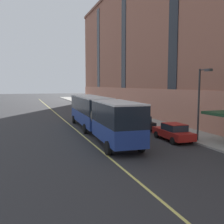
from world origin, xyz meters
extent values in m
plane|color=#303033|center=(0.00, 0.00, 0.00)|extent=(260.00, 260.00, 0.00)
cube|color=#9E9B93|center=(8.69, 3.00, 0.07)|extent=(4.03, 160.00, 0.15)
cube|color=tan|center=(10.64, 0.00, 2.20)|extent=(0.14, 110.00, 4.40)
cube|color=#1E232B|center=(10.66, 8.25, 13.49)|extent=(0.10, 2.00, 18.64)
cube|color=#1E232B|center=(10.66, 24.75, 13.49)|extent=(0.10, 2.00, 18.64)
cube|color=#1E232B|center=(10.66, 41.25, 13.49)|extent=(0.10, 2.00, 18.64)
cube|color=navy|center=(0.28, 8.92, 1.28)|extent=(2.97, 11.64, 1.32)
cube|color=black|center=(0.28, 8.92, 2.74)|extent=(2.98, 11.64, 1.61)
cube|color=white|center=(0.28, 8.92, 3.61)|extent=(2.99, 11.64, 0.12)
cube|color=#19232D|center=(0.49, 14.73, 2.58)|extent=(2.34, 0.17, 1.21)
cube|color=orange|center=(0.49, 14.74, 3.37)|extent=(1.78, 0.13, 0.28)
cube|color=black|center=(0.49, 14.75, 0.72)|extent=(2.49, 0.21, 0.24)
cube|color=white|center=(-0.40, 14.78, 0.97)|extent=(0.28, 0.07, 0.18)
cube|color=white|center=(1.38, 14.71, 0.97)|extent=(0.28, 0.07, 0.18)
cylinder|color=#595651|center=(0.05, 2.65, 2.08)|extent=(2.45, 1.09, 2.42)
cube|color=navy|center=(-0.09, -1.20, 1.28)|extent=(2.79, 6.79, 1.32)
cube|color=black|center=(-0.09, -1.20, 2.74)|extent=(2.80, 6.79, 1.61)
cube|color=white|center=(-0.09, -1.20, 3.61)|extent=(2.81, 6.80, 0.12)
cylinder|color=black|center=(-0.84, 13.01, 0.50)|extent=(0.34, 1.01, 1.00)
cylinder|color=black|center=(1.70, 12.92, 0.50)|extent=(0.34, 1.01, 1.00)
cylinder|color=black|center=(-1.12, 5.51, 0.50)|extent=(0.34, 1.01, 1.00)
cylinder|color=black|center=(1.42, 5.41, 0.50)|extent=(0.34, 1.01, 1.00)
cylinder|color=black|center=(-1.43, -2.99, 0.50)|extent=(0.34, 1.01, 1.00)
cylinder|color=black|center=(1.11, -3.09, 0.50)|extent=(0.34, 1.01, 1.00)
cube|color=#B21E19|center=(5.56, -0.27, 0.64)|extent=(1.82, 4.70, 0.64)
cube|color=#232D38|center=(5.55, -0.50, 1.24)|extent=(1.57, 2.13, 0.56)
cube|color=#B21E19|center=(5.55, -0.50, 1.54)|extent=(1.53, 2.03, 0.04)
cylinder|color=black|center=(4.73, 1.19, 0.32)|extent=(0.23, 0.64, 0.64)
cylinder|color=black|center=(6.43, 1.16, 0.32)|extent=(0.23, 0.64, 0.64)
cylinder|color=black|center=(4.68, -1.70, 0.32)|extent=(0.23, 0.64, 0.64)
cylinder|color=black|center=(6.38, -1.73, 0.32)|extent=(0.23, 0.64, 0.64)
cube|color=black|center=(5.53, 15.59, 0.64)|extent=(1.78, 4.47, 0.64)
cube|color=#232D38|center=(5.53, 15.37, 1.24)|extent=(1.54, 2.02, 0.56)
cube|color=black|center=(5.53, 15.37, 1.54)|extent=(1.50, 1.93, 0.04)
cylinder|color=black|center=(4.67, 16.96, 0.32)|extent=(0.23, 0.64, 0.64)
cylinder|color=black|center=(6.35, 16.98, 0.32)|extent=(0.23, 0.64, 0.64)
cylinder|color=black|center=(4.71, 14.20, 0.32)|extent=(0.23, 0.64, 0.64)
cylinder|color=black|center=(6.39, 14.22, 0.32)|extent=(0.23, 0.64, 0.64)
cube|color=black|center=(5.39, 6.03, 0.64)|extent=(1.88, 4.33, 0.64)
cube|color=#232D38|center=(5.39, 5.82, 1.24)|extent=(1.59, 1.98, 0.56)
cube|color=black|center=(5.39, 5.82, 1.54)|extent=(1.55, 1.89, 0.04)
cylinder|color=black|center=(4.59, 7.38, 0.32)|extent=(0.24, 0.65, 0.64)
cylinder|color=black|center=(6.29, 7.33, 0.32)|extent=(0.24, 0.65, 0.64)
cylinder|color=black|center=(4.50, 4.73, 0.32)|extent=(0.24, 0.65, 0.64)
cylinder|color=black|center=(6.20, 4.68, 0.32)|extent=(0.24, 0.65, 0.64)
cylinder|color=#2D2D30|center=(7.28, -1.49, 3.23)|extent=(0.16, 0.16, 6.17)
cylinder|color=#2D2D30|center=(7.28, -2.04, 6.22)|extent=(0.10, 1.10, 0.10)
cube|color=#3D3D3F|center=(7.28, -2.59, 6.17)|extent=(0.36, 0.60, 0.20)
cube|color=#E0D66B|center=(-1.56, 3.00, 0.00)|extent=(0.16, 140.00, 0.01)
camera|label=1|loc=(-7.10, -20.29, 4.99)|focal=42.00mm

